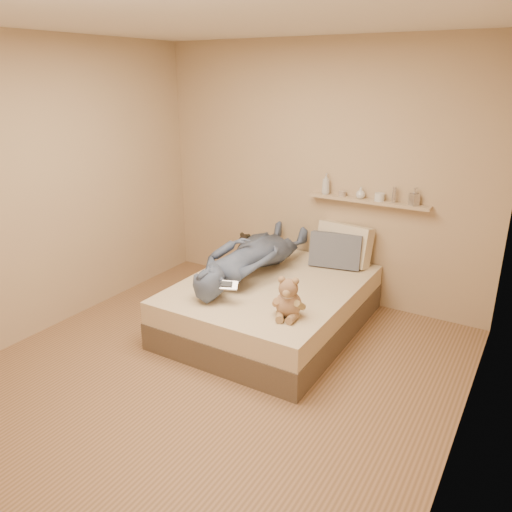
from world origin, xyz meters
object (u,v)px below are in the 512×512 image
Objects in this scene: pillow_cream at (344,244)px; wall_shelf at (368,201)px; game_console at (226,285)px; person at (250,255)px; teddy_bear at (288,300)px; pillow_grey at (336,250)px; bed at (271,305)px; dark_plush at (246,248)px.

pillow_cream is 0.46× the size of wall_shelf.
game_console is 0.38× the size of pillow_cream.
person reaches higher than game_console.
teddy_bear is at bearing 140.22° from person.
pillow_cream is at bearing -156.82° from wall_shelf.
bed is at bearing -116.02° from pillow_grey.
teddy_bear reaches higher than dark_plush.
game_console is at bearing -108.29° from pillow_cream.
wall_shelf reaches higher than person.
bed is 3.80× the size of pillow_grey.
person is (-0.64, -0.76, -0.00)m from pillow_cream.
person is (-0.27, 0.07, 0.42)m from bed.
bed is at bearing 130.06° from teddy_bear.
teddy_bear is (0.55, 0.06, -0.03)m from game_console.
pillow_grey reaches higher than bed.
dark_plush is 1.31m from wall_shelf.
game_console is 0.13× the size of person.
person is at bearing -130.14° from pillow_cream.
pillow_cream is 0.15m from pillow_grey.
bed is 3.45× the size of pillow_cream.
bed is 5.52× the size of teddy_bear.
person is 1.26m from wall_shelf.
wall_shelf reaches higher than pillow_grey.
teddy_bear is at bearing -43.58° from dark_plush.
pillow_cream is at bearing 71.71° from game_console.
pillow_cream is 0.34× the size of person.
dark_plush is (-0.98, 0.93, -0.02)m from teddy_bear.
pillow_grey is 0.87m from person.
person is (-0.72, 0.60, 0.05)m from teddy_bear.
teddy_bear is 0.94m from person.
bed is 6.68× the size of dark_plush.
dark_plush is (-0.54, 0.40, 0.35)m from bed.
pillow_cream is at bearing 25.24° from dark_plush.
wall_shelf is at bearing 66.42° from game_console.
bed is 0.78m from teddy_bear.
game_console is at bearing -109.00° from pillow_grey.
person is (-0.61, -0.62, 0.03)m from pillow_grey.
game_console is 1.35m from pillow_grey.
pillow_grey is at bearing -101.60° from pillow_cream.
dark_plush is at bearing -51.66° from person.
game_console is 0.60× the size of teddy_bear.
bed is at bearing -113.77° from pillow_cream.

